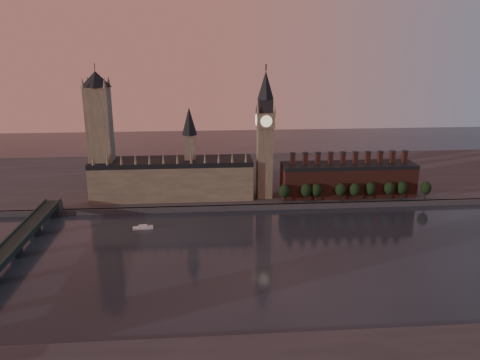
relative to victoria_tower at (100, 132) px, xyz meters
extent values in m
plane|color=black|center=(120.00, -115.00, -59.09)|extent=(900.00, 900.00, 0.00)
cube|color=#47484C|center=(120.00, -25.00, -57.09)|extent=(900.00, 4.00, 4.00)
cube|color=#47484C|center=(120.00, 65.00, -57.09)|extent=(900.00, 180.00, 4.00)
cube|color=gray|center=(55.00, 0.00, -41.09)|extent=(130.00, 30.00, 28.00)
cube|color=black|center=(55.00, 0.00, -25.09)|extent=(130.00, 30.00, 4.00)
cube|color=gray|center=(70.00, 0.00, -15.09)|extent=(9.00, 9.00, 24.00)
cone|color=black|center=(70.00, 0.00, 7.91)|extent=(12.00, 12.00, 22.00)
cone|color=gray|center=(-4.00, -14.00, -18.09)|extent=(2.60, 2.60, 10.00)
cone|color=gray|center=(6.73, -14.00, -18.09)|extent=(2.60, 2.60, 10.00)
cone|color=gray|center=(17.45, -14.00, -18.09)|extent=(2.60, 2.60, 10.00)
cone|color=gray|center=(28.18, -14.00, -18.09)|extent=(2.60, 2.60, 10.00)
cone|color=gray|center=(38.91, -14.00, -18.09)|extent=(2.60, 2.60, 10.00)
cone|color=gray|center=(49.64, -14.00, -18.09)|extent=(2.60, 2.60, 10.00)
cone|color=gray|center=(60.36, -14.00, -18.09)|extent=(2.60, 2.60, 10.00)
cone|color=gray|center=(71.09, -14.00, -18.09)|extent=(2.60, 2.60, 10.00)
cone|color=gray|center=(81.82, -14.00, -18.09)|extent=(2.60, 2.60, 10.00)
cone|color=gray|center=(92.55, -14.00, -18.09)|extent=(2.60, 2.60, 10.00)
cone|color=gray|center=(103.27, -14.00, -18.09)|extent=(2.60, 2.60, 10.00)
cone|color=gray|center=(114.00, -14.00, -18.09)|extent=(2.60, 2.60, 10.00)
cube|color=gray|center=(0.00, 0.00, -10.09)|extent=(18.00, 18.00, 90.00)
cone|color=black|center=(0.00, 0.00, 40.91)|extent=(24.00, 24.00, 12.00)
cylinder|color=#232326|center=(0.00, 0.00, 46.91)|extent=(0.50, 0.50, 12.00)
cone|color=gray|center=(-8.00, -8.00, 38.91)|extent=(3.00, 3.00, 8.00)
cone|color=gray|center=(8.00, -8.00, 38.91)|extent=(3.00, 3.00, 8.00)
cone|color=gray|center=(-8.00, 8.00, 38.91)|extent=(3.00, 3.00, 8.00)
cone|color=gray|center=(8.00, 8.00, 38.91)|extent=(3.00, 3.00, 8.00)
cube|color=gray|center=(130.00, -5.00, -26.09)|extent=(12.00, 12.00, 58.00)
cube|color=gray|center=(130.00, -5.00, 8.91)|extent=(14.00, 14.00, 12.00)
cube|color=#232326|center=(130.00, -5.00, 19.91)|extent=(11.00, 11.00, 10.00)
cone|color=black|center=(130.00, -5.00, 35.91)|extent=(13.00, 13.00, 22.00)
cylinder|color=#232326|center=(130.00, -5.00, 49.41)|extent=(1.00, 1.00, 5.00)
cylinder|color=beige|center=(130.00, -12.20, 8.91)|extent=(9.00, 0.50, 9.00)
cylinder|color=beige|center=(130.00, 2.20, 8.91)|extent=(9.00, 0.50, 9.00)
cylinder|color=beige|center=(122.80, -5.00, 8.91)|extent=(0.50, 9.00, 9.00)
cylinder|color=beige|center=(137.20, -5.00, 8.91)|extent=(0.50, 9.00, 9.00)
cone|color=gray|center=(123.50, -11.50, 17.91)|extent=(2.00, 2.00, 6.00)
cone|color=gray|center=(136.50, -11.50, 17.91)|extent=(2.00, 2.00, 6.00)
cone|color=gray|center=(123.50, 1.50, 17.91)|extent=(2.00, 2.00, 6.00)
cone|color=gray|center=(136.50, 1.50, 17.91)|extent=(2.00, 2.00, 6.00)
cube|color=#592C22|center=(200.00, -5.00, -43.09)|extent=(110.00, 25.00, 24.00)
cube|color=black|center=(200.00, -5.00, -29.59)|extent=(110.00, 25.00, 3.00)
cube|color=#592C22|center=(153.00, -5.00, -23.59)|extent=(3.50, 3.50, 9.00)
cube|color=#232326|center=(153.00, -5.00, -18.59)|extent=(4.20, 4.20, 1.00)
cube|color=#592C22|center=(163.44, -5.00, -23.59)|extent=(3.50, 3.50, 9.00)
cube|color=#232326|center=(163.44, -5.00, -18.59)|extent=(4.20, 4.20, 1.00)
cube|color=#592C22|center=(173.89, -5.00, -23.59)|extent=(3.50, 3.50, 9.00)
cube|color=#232326|center=(173.89, -5.00, -18.59)|extent=(4.20, 4.20, 1.00)
cube|color=#592C22|center=(184.33, -5.00, -23.59)|extent=(3.50, 3.50, 9.00)
cube|color=#232326|center=(184.33, -5.00, -18.59)|extent=(4.20, 4.20, 1.00)
cube|color=#592C22|center=(194.78, -5.00, -23.59)|extent=(3.50, 3.50, 9.00)
cube|color=#232326|center=(194.78, -5.00, -18.59)|extent=(4.20, 4.20, 1.00)
cube|color=#592C22|center=(205.22, -5.00, -23.59)|extent=(3.50, 3.50, 9.00)
cube|color=#232326|center=(205.22, -5.00, -18.59)|extent=(4.20, 4.20, 1.00)
cube|color=#592C22|center=(215.67, -5.00, -23.59)|extent=(3.50, 3.50, 9.00)
cube|color=#232326|center=(215.67, -5.00, -18.59)|extent=(4.20, 4.20, 1.00)
cube|color=#592C22|center=(226.11, -5.00, -23.59)|extent=(3.50, 3.50, 9.00)
cube|color=#232326|center=(226.11, -5.00, -18.59)|extent=(4.20, 4.20, 1.00)
cube|color=#592C22|center=(236.56, -5.00, -23.59)|extent=(3.50, 3.50, 9.00)
cube|color=#232326|center=(236.56, -5.00, -18.59)|extent=(4.20, 4.20, 1.00)
cube|color=#592C22|center=(247.00, -5.00, -23.59)|extent=(3.50, 3.50, 9.00)
cube|color=#232326|center=(247.00, -5.00, -18.59)|extent=(4.20, 4.20, 1.00)
cylinder|color=black|center=(143.92, -21.00, -52.09)|extent=(0.80, 0.80, 6.00)
ellipsoid|color=black|center=(143.92, -21.00, -45.59)|extent=(8.60, 8.60, 10.75)
cylinder|color=black|center=(161.80, -20.02, -52.09)|extent=(0.80, 0.80, 6.00)
ellipsoid|color=black|center=(161.80, -20.02, -45.59)|extent=(8.60, 8.60, 10.75)
cylinder|color=black|center=(170.03, -19.99, -52.09)|extent=(0.80, 0.80, 6.00)
ellipsoid|color=black|center=(170.03, -19.99, -45.59)|extent=(8.60, 8.60, 10.75)
cylinder|color=black|center=(189.77, -20.38, -52.09)|extent=(0.80, 0.80, 6.00)
ellipsoid|color=black|center=(189.77, -20.38, -45.59)|extent=(8.60, 8.60, 10.75)
cylinder|color=black|center=(200.93, -21.48, -52.09)|extent=(0.80, 0.80, 6.00)
ellipsoid|color=black|center=(200.93, -21.48, -45.59)|extent=(8.60, 8.60, 10.75)
cylinder|color=black|center=(214.56, -19.51, -52.09)|extent=(0.80, 0.80, 6.00)
ellipsoid|color=black|center=(214.56, -19.51, -45.59)|extent=(8.60, 8.60, 10.75)
cylinder|color=black|center=(230.19, -19.61, -52.09)|extent=(0.80, 0.80, 6.00)
ellipsoid|color=black|center=(230.19, -19.61, -45.59)|extent=(8.60, 8.60, 10.75)
cylinder|color=black|center=(240.66, -19.73, -52.09)|extent=(0.80, 0.80, 6.00)
ellipsoid|color=black|center=(240.66, -19.73, -45.59)|extent=(8.60, 8.60, 10.75)
cylinder|color=black|center=(259.94, -21.45, -52.09)|extent=(0.80, 0.80, 6.00)
ellipsoid|color=black|center=(259.94, -21.45, -45.59)|extent=(8.60, 8.60, 10.75)
cube|color=#1E2F2B|center=(-35.00, -120.00, -50.09)|extent=(12.00, 200.00, 2.50)
cube|color=#1E2F2B|center=(-29.50, -120.00, -48.19)|extent=(1.00, 200.00, 1.30)
cube|color=#47484C|center=(-35.00, -25.00, -52.09)|extent=(14.00, 8.00, 6.00)
cylinder|color=#232326|center=(-35.00, -98.00, -55.21)|extent=(8.00, 8.00, 7.75)
cylinder|color=#232326|center=(-35.00, -64.00, -55.21)|extent=(8.00, 8.00, 7.75)
cylinder|color=#232326|center=(-35.00, -30.00, -55.21)|extent=(8.00, 8.00, 7.75)
cube|color=silver|center=(36.94, -58.55, -58.28)|extent=(14.56, 6.09, 1.61)
cube|color=silver|center=(36.94, -58.55, -56.87)|extent=(6.43, 3.89, 1.21)
camera|label=1|loc=(81.06, -370.42, 65.63)|focal=35.00mm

